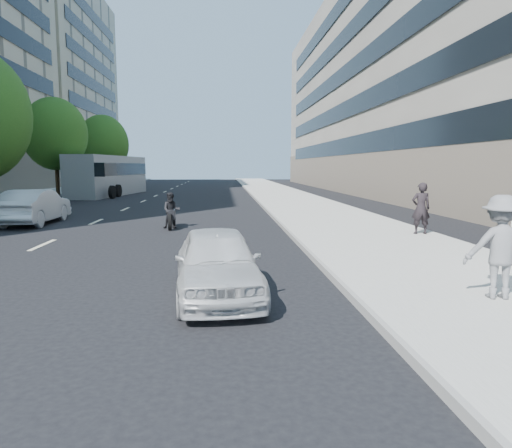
{
  "coord_description": "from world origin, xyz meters",
  "views": [
    {
      "loc": [
        -0.87,
        -6.43,
        2.43
      ],
      "look_at": [
        -0.21,
        2.86,
        1.25
      ],
      "focal_mm": 32.0,
      "sensor_mm": 36.0,
      "label": 1
    }
  ],
  "objects": [
    {
      "name": "ground",
      "position": [
        0.0,
        0.0,
        0.0
      ],
      "size": [
        160.0,
        160.0,
        0.0
      ],
      "primitive_type": "plane",
      "color": "black",
      "rests_on": "ground"
    },
    {
      "name": "near_sidewalk",
      "position": [
        4.0,
        20.0,
        0.07
      ],
      "size": [
        5.0,
        120.0,
        0.15
      ],
      "primitive_type": "cube",
      "color": "#A19F97",
      "rests_on": "ground"
    },
    {
      "name": "far_bldg_north",
      "position": [
        -30.0,
        62.0,
        14.0
      ],
      "size": [
        22.0,
        28.0,
        28.0
      ],
      "primitive_type": "cube",
      "color": "#BEAD8E",
      "rests_on": "ground"
    },
    {
      "name": "near_building",
      "position": [
        17.0,
        32.0,
        10.0
      ],
      "size": [
        14.0,
        70.0,
        20.0
      ],
      "primitive_type": "cube",
      "color": "gray",
      "rests_on": "ground"
    },
    {
      "name": "tree_far_d",
      "position": [
        -13.7,
        30.0,
        4.89
      ],
      "size": [
        4.8,
        4.8,
        7.65
      ],
      "color": "#382616",
      "rests_on": "ground"
    },
    {
      "name": "tree_far_e",
      "position": [
        -13.7,
        44.0,
        4.78
      ],
      "size": [
        5.4,
        5.4,
        7.89
      ],
      "color": "#382616",
      "rests_on": "ground"
    },
    {
      "name": "jogger",
      "position": [
        3.89,
        1.01,
        1.05
      ],
      "size": [
        1.27,
        0.88,
        1.8
      ],
      "primitive_type": "imported",
      "rotation": [
        0.0,
        0.0,
        2.95
      ],
      "color": "slate",
      "rests_on": "near_sidewalk"
    },
    {
      "name": "pedestrian_woman",
      "position": [
        5.8,
        8.51,
        1.02
      ],
      "size": [
        0.66,
        0.46,
        1.75
      ],
      "primitive_type": "imported",
      "rotation": [
        0.0,
        0.0,
        3.07
      ],
      "color": "black",
      "rests_on": "near_sidewalk"
    },
    {
      "name": "white_sedan_near",
      "position": [
        -1.0,
        2.0,
        0.65
      ],
      "size": [
        1.84,
        3.91,
        1.29
      ],
      "primitive_type": "imported",
      "rotation": [
        0.0,
        0.0,
        0.08
      ],
      "color": "silver",
      "rests_on": "ground"
    },
    {
      "name": "white_sedan_mid",
      "position": [
        -8.86,
        13.44,
        0.74
      ],
      "size": [
        1.56,
        4.48,
        1.48
      ],
      "primitive_type": "imported",
      "rotation": [
        0.0,
        0.0,
        3.14
      ],
      "color": "#BDBDBD",
      "rests_on": "ground"
    },
    {
      "name": "motorcycle",
      "position": [
        -2.92,
        11.65,
        0.64
      ],
      "size": [
        0.73,
        2.05,
        1.42
      ],
      "rotation": [
        0.0,
        0.0,
        0.07
      ],
      "color": "black",
      "rests_on": "ground"
    },
    {
      "name": "bus",
      "position": [
        -10.5,
        33.16,
        1.64
      ],
      "size": [
        4.16,
        12.33,
        3.3
      ],
      "rotation": [
        0.0,
        0.0,
        -0.14
      ],
      "color": "gray",
      "rests_on": "ground"
    }
  ]
}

